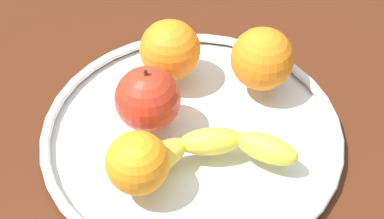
% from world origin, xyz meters
% --- Properties ---
extents(ground_plane, '(1.41, 1.41, 0.04)m').
position_xyz_m(ground_plane, '(0.00, 0.00, -0.02)').
color(ground_plane, '#441F10').
extents(fruit_bowl, '(0.36, 0.36, 0.02)m').
position_xyz_m(fruit_bowl, '(0.00, 0.00, 0.01)').
color(fruit_bowl, silver).
rests_on(fruit_bowl, ground_plane).
extents(banana, '(0.20, 0.07, 0.03)m').
position_xyz_m(banana, '(-0.01, 0.05, 0.03)').
color(banana, yellow).
rests_on(banana, fruit_bowl).
extents(apple, '(0.08, 0.08, 0.09)m').
position_xyz_m(apple, '(0.05, -0.01, 0.06)').
color(apple, '#B32F1D').
rests_on(apple, fruit_bowl).
extents(orange_center, '(0.08, 0.08, 0.08)m').
position_xyz_m(orange_center, '(0.02, -0.10, 0.06)').
color(orange_center, orange).
rests_on(orange_center, fruit_bowl).
extents(orange_back_left, '(0.07, 0.07, 0.07)m').
position_xyz_m(orange_back_left, '(0.06, 0.08, 0.05)').
color(orange_back_left, orange).
rests_on(orange_back_left, fruit_bowl).
extents(orange_front_left, '(0.08, 0.08, 0.08)m').
position_xyz_m(orange_front_left, '(-0.09, -0.07, 0.06)').
color(orange_front_left, orange).
rests_on(orange_front_left, fruit_bowl).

